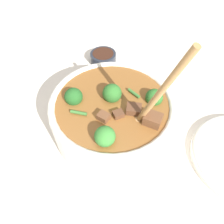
% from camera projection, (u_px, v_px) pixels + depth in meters
% --- Properties ---
extents(ground_plane, '(4.00, 4.00, 0.00)m').
position_uv_depth(ground_plane, '(112.00, 130.00, 0.57)').
color(ground_plane, silver).
extents(stew_bowl, '(0.29, 0.29, 0.31)m').
position_uv_depth(stew_bowl, '(112.00, 115.00, 0.52)').
color(stew_bowl, white).
rests_on(stew_bowl, ground_plane).
extents(condiment_bowl, '(0.09, 0.09, 0.04)m').
position_uv_depth(condiment_bowl, '(103.00, 57.00, 0.73)').
color(condiment_bowl, '#232833').
rests_on(condiment_bowl, ground_plane).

